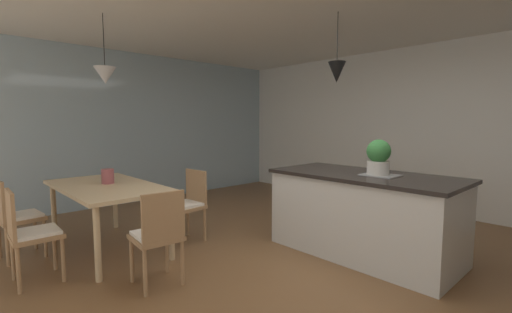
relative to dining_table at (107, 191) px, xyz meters
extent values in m
cube|color=brown|center=(1.92, 1.20, -0.70)|extent=(10.00, 8.40, 0.04)
cube|color=white|center=(1.92, 4.46, 0.67)|extent=(10.00, 0.12, 2.70)
cube|color=#9EB7C6|center=(-2.14, 1.20, 0.67)|extent=(0.06, 8.40, 2.70)
cube|color=#D1B284|center=(0.00, 0.00, 0.05)|extent=(1.71, 0.91, 0.04)
cylinder|color=#D1B284|center=(-0.78, 0.38, -0.31)|extent=(0.06, 0.06, 0.73)
cylinder|color=#D1B284|center=(0.78, 0.38, -0.31)|extent=(0.06, 0.06, 0.73)
cylinder|color=#D1B284|center=(-0.78, -0.38, -0.31)|extent=(0.06, 0.06, 0.73)
cylinder|color=#D1B284|center=(0.78, -0.38, -0.31)|extent=(0.06, 0.06, 0.73)
cube|color=#A87F56|center=(0.38, 0.78, -0.25)|extent=(0.43, 0.43, 0.04)
cube|color=white|center=(0.38, 0.78, -0.21)|extent=(0.39, 0.39, 0.03)
cube|color=#A87F56|center=(0.37, 0.96, -0.02)|extent=(0.38, 0.06, 0.42)
cylinder|color=#A87F56|center=(0.57, 0.62, -0.47)|extent=(0.04, 0.04, 0.41)
cylinder|color=#A87F56|center=(0.23, 0.59, -0.47)|extent=(0.04, 0.04, 0.41)
cylinder|color=#A87F56|center=(0.54, 0.96, -0.47)|extent=(0.04, 0.04, 0.41)
cylinder|color=#A87F56|center=(0.20, 0.93, -0.47)|extent=(0.04, 0.04, 0.41)
cube|color=#A87F56|center=(1.18, 0.00, -0.25)|extent=(0.43, 0.43, 0.04)
cube|color=white|center=(1.18, 0.00, -0.21)|extent=(0.39, 0.39, 0.03)
cube|color=#A87F56|center=(1.35, -0.02, -0.02)|extent=(0.06, 0.38, 0.42)
cylinder|color=#A87F56|center=(0.99, -0.15, -0.47)|extent=(0.04, 0.04, 0.41)
cylinder|color=#A87F56|center=(1.02, 0.18, -0.47)|extent=(0.04, 0.04, 0.41)
cylinder|color=#A87F56|center=(1.33, -0.18, -0.47)|extent=(0.04, 0.04, 0.41)
cylinder|color=#A87F56|center=(1.36, 0.15, -0.47)|extent=(0.04, 0.04, 0.41)
cube|color=#A87F56|center=(0.38, -0.78, -0.25)|extent=(0.41, 0.41, 0.04)
cube|color=white|center=(0.38, -0.78, -0.21)|extent=(0.37, 0.37, 0.03)
cube|color=#A87F56|center=(0.38, -0.96, -0.02)|extent=(0.38, 0.04, 0.42)
cylinder|color=#A87F56|center=(0.22, -0.60, -0.47)|extent=(0.04, 0.04, 0.41)
cylinder|color=#A87F56|center=(0.56, -0.61, -0.47)|extent=(0.04, 0.04, 0.41)
cylinder|color=#A87F56|center=(0.21, -0.94, -0.47)|extent=(0.04, 0.04, 0.41)
cylinder|color=#A87F56|center=(0.55, -0.95, -0.47)|extent=(0.04, 0.04, 0.41)
cube|color=#A87F56|center=(-0.38, -0.78, -0.25)|extent=(0.43, 0.43, 0.04)
cube|color=white|center=(-0.38, -0.78, -0.21)|extent=(0.39, 0.39, 0.03)
cylinder|color=#A87F56|center=(-0.57, -0.62, -0.47)|extent=(0.04, 0.04, 0.41)
cylinder|color=#A87F56|center=(-0.23, -0.59, -0.47)|extent=(0.04, 0.04, 0.41)
cylinder|color=#A87F56|center=(-0.20, -0.93, -0.47)|extent=(0.04, 0.04, 0.41)
cube|color=silver|center=(2.07, 2.02, -0.24)|extent=(1.93, 0.91, 0.88)
cube|color=black|center=(2.07, 2.02, 0.20)|extent=(1.99, 0.97, 0.04)
cube|color=gray|center=(2.26, 2.02, 0.23)|extent=(0.36, 0.30, 0.01)
cylinder|color=black|center=(-0.18, 0.10, 1.72)|extent=(0.01, 0.01, 0.60)
cone|color=#B7B7B7|center=(-0.18, 0.10, 1.32)|extent=(0.25, 0.25, 0.19)
cylinder|color=black|center=(1.69, 2.02, 1.75)|extent=(0.01, 0.01, 0.55)
cone|color=black|center=(1.69, 2.02, 1.35)|extent=(0.20, 0.20, 0.24)
cylinder|color=beige|center=(2.23, 2.02, 0.30)|extent=(0.23, 0.23, 0.15)
sphere|color=#387F3D|center=(2.23, 2.02, 0.48)|extent=(0.25, 0.25, 0.25)
cylinder|color=#994C51|center=(-0.08, 0.04, 0.16)|extent=(0.14, 0.14, 0.17)
camera|label=1|loc=(3.99, -1.40, 0.78)|focal=24.21mm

